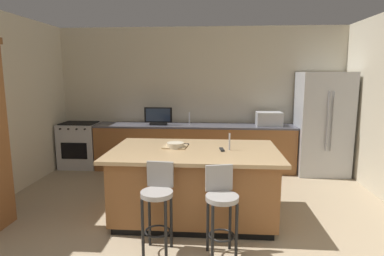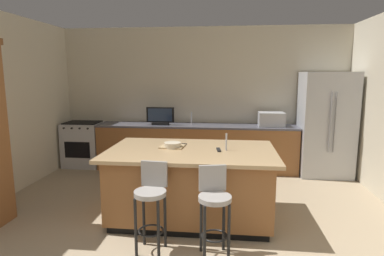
{
  "view_description": "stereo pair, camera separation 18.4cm",
  "coord_description": "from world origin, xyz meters",
  "px_view_note": "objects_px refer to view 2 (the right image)",
  "views": [
    {
      "loc": [
        0.32,
        -1.83,
        1.89
      ],
      "look_at": [
        -0.06,
        3.35,
        1.02
      ],
      "focal_mm": 29.94,
      "sensor_mm": 36.0,
      "label": 1
    },
    {
      "loc": [
        0.5,
        -1.81,
        1.89
      ],
      "look_at": [
        -0.06,
        3.35,
        1.02
      ],
      "focal_mm": 29.94,
      "sensor_mm": 36.0,
      "label": 2
    }
  ],
  "objects_px": {
    "fruit_bowl": "(173,145)",
    "microwave": "(271,119)",
    "cutting_board": "(172,146)",
    "bar_stool_right": "(214,204)",
    "kitchen_island": "(191,183)",
    "cell_phone": "(183,145)",
    "tv_monitor": "(160,117)",
    "bar_stool_left": "(151,199)",
    "range_oven": "(84,144)",
    "tv_remote": "(219,150)",
    "refrigerator": "(326,124)"
  },
  "relations": [
    {
      "from": "fruit_bowl",
      "to": "microwave",
      "type": "bearing_deg",
      "value": 53.82
    },
    {
      "from": "fruit_bowl",
      "to": "cutting_board",
      "type": "distance_m",
      "value": 0.05
    },
    {
      "from": "bar_stool_right",
      "to": "kitchen_island",
      "type": "bearing_deg",
      "value": 98.38
    },
    {
      "from": "kitchen_island",
      "to": "cell_phone",
      "type": "distance_m",
      "value": 0.54
    },
    {
      "from": "microwave",
      "to": "tv_monitor",
      "type": "height_order",
      "value": "tv_monitor"
    },
    {
      "from": "kitchen_island",
      "to": "bar_stool_left",
      "type": "height_order",
      "value": "bar_stool_left"
    },
    {
      "from": "kitchen_island",
      "to": "cutting_board",
      "type": "xyz_separation_m",
      "value": [
        -0.27,
        0.11,
        0.46
      ]
    },
    {
      "from": "range_oven",
      "to": "fruit_bowl",
      "type": "bearing_deg",
      "value": -43.62
    },
    {
      "from": "range_oven",
      "to": "fruit_bowl",
      "type": "xyz_separation_m",
      "value": [
        2.23,
        -2.13,
        0.51
      ]
    },
    {
      "from": "bar_stool_left",
      "to": "cutting_board",
      "type": "xyz_separation_m",
      "value": [
        0.07,
        0.96,
        0.36
      ]
    },
    {
      "from": "range_oven",
      "to": "tv_monitor",
      "type": "xyz_separation_m",
      "value": [
        1.64,
        -0.05,
        0.6
      ]
    },
    {
      "from": "bar_stool_left",
      "to": "cell_phone",
      "type": "distance_m",
      "value": 1.18
    },
    {
      "from": "kitchen_island",
      "to": "cutting_board",
      "type": "distance_m",
      "value": 0.55
    },
    {
      "from": "bar_stool_left",
      "to": "fruit_bowl",
      "type": "xyz_separation_m",
      "value": [
        0.08,
        0.92,
        0.39
      ]
    },
    {
      "from": "tv_monitor",
      "to": "microwave",
      "type": "bearing_deg",
      "value": 1.38
    },
    {
      "from": "microwave",
      "to": "bar_stool_right",
      "type": "bearing_deg",
      "value": -107.4
    },
    {
      "from": "microwave",
      "to": "fruit_bowl",
      "type": "height_order",
      "value": "microwave"
    },
    {
      "from": "range_oven",
      "to": "tv_remote",
      "type": "xyz_separation_m",
      "value": [
        2.84,
        -2.22,
        0.48
      ]
    },
    {
      "from": "range_oven",
      "to": "microwave",
      "type": "height_order",
      "value": "microwave"
    },
    {
      "from": "range_oven",
      "to": "bar_stool_right",
      "type": "bearing_deg",
      "value": -47.44
    },
    {
      "from": "tv_monitor",
      "to": "bar_stool_left",
      "type": "xyz_separation_m",
      "value": [
        0.52,
        -3.0,
        -0.49
      ]
    },
    {
      "from": "range_oven",
      "to": "tv_remote",
      "type": "bearing_deg",
      "value": -37.97
    },
    {
      "from": "refrigerator",
      "to": "bar_stool_right",
      "type": "relative_size",
      "value": 2.04
    },
    {
      "from": "range_oven",
      "to": "cell_phone",
      "type": "xyz_separation_m",
      "value": [
        2.35,
        -1.95,
        0.47
      ]
    },
    {
      "from": "refrigerator",
      "to": "microwave",
      "type": "distance_m",
      "value": 0.99
    },
    {
      "from": "kitchen_island",
      "to": "microwave",
      "type": "height_order",
      "value": "microwave"
    },
    {
      "from": "kitchen_island",
      "to": "tv_monitor",
      "type": "xyz_separation_m",
      "value": [
        -0.85,
        2.15,
        0.59
      ]
    },
    {
      "from": "tv_monitor",
      "to": "cell_phone",
      "type": "bearing_deg",
      "value": -69.35
    },
    {
      "from": "kitchen_island",
      "to": "cutting_board",
      "type": "relative_size",
      "value": 7.06
    },
    {
      "from": "bar_stool_right",
      "to": "cutting_board",
      "type": "height_order",
      "value": "bar_stool_right"
    },
    {
      "from": "range_oven",
      "to": "cell_phone",
      "type": "height_order",
      "value": "cell_phone"
    },
    {
      "from": "refrigerator",
      "to": "bar_stool_right",
      "type": "height_order",
      "value": "refrigerator"
    },
    {
      "from": "tv_monitor",
      "to": "cutting_board",
      "type": "distance_m",
      "value": 2.13
    },
    {
      "from": "microwave",
      "to": "cell_phone",
      "type": "bearing_deg",
      "value": -126.52
    },
    {
      "from": "fruit_bowl",
      "to": "cutting_board",
      "type": "relative_size",
      "value": 0.73
    },
    {
      "from": "microwave",
      "to": "bar_stool_left",
      "type": "bearing_deg",
      "value": -118.18
    },
    {
      "from": "bar_stool_right",
      "to": "refrigerator",
      "type": "bearing_deg",
      "value": 44.45
    },
    {
      "from": "kitchen_island",
      "to": "bar_stool_right",
      "type": "bearing_deg",
      "value": -69.04
    },
    {
      "from": "kitchen_island",
      "to": "refrigerator",
      "type": "relative_size",
      "value": 1.12
    },
    {
      "from": "tv_monitor",
      "to": "fruit_bowl",
      "type": "bearing_deg",
      "value": -73.96
    },
    {
      "from": "microwave",
      "to": "cell_phone",
      "type": "height_order",
      "value": "microwave"
    },
    {
      "from": "microwave",
      "to": "tv_monitor",
      "type": "distance_m",
      "value": 2.16
    },
    {
      "from": "cell_phone",
      "to": "bar_stool_left",
      "type": "bearing_deg",
      "value": -91.77
    },
    {
      "from": "tv_monitor",
      "to": "fruit_bowl",
      "type": "relative_size",
      "value": 2.45
    },
    {
      "from": "bar_stool_left",
      "to": "tv_remote",
      "type": "xyz_separation_m",
      "value": [
        0.69,
        0.83,
        0.36
      ]
    },
    {
      "from": "tv_remote",
      "to": "bar_stool_left",
      "type": "bearing_deg",
      "value": -137.12
    },
    {
      "from": "kitchen_island",
      "to": "tv_remote",
      "type": "height_order",
      "value": "tv_remote"
    },
    {
      "from": "tv_monitor",
      "to": "fruit_bowl",
      "type": "height_order",
      "value": "tv_monitor"
    },
    {
      "from": "microwave",
      "to": "fruit_bowl",
      "type": "xyz_separation_m",
      "value": [
        -1.56,
        -2.13,
        -0.07
      ]
    },
    {
      "from": "bar_stool_right",
      "to": "fruit_bowl",
      "type": "xyz_separation_m",
      "value": [
        -0.59,
        0.95,
        0.4
      ]
    }
  ]
}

